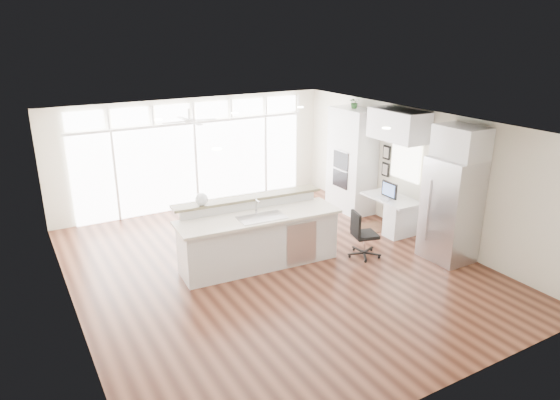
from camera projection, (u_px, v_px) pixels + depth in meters
floor at (274, 267)px, 9.43m from camera, size 7.00×8.00×0.02m
ceiling at (273, 125)px, 8.54m from camera, size 7.00×8.00×0.02m
wall_back at (194, 153)px, 12.26m from camera, size 7.00×0.04×2.70m
wall_front at (444, 297)px, 5.70m from camera, size 7.00×0.04×2.70m
wall_left at (66, 237)px, 7.33m from camera, size 0.04×8.00×2.70m
wall_right at (416, 172)px, 10.63m from camera, size 0.04×8.00×2.70m
glass_wall at (196, 166)px, 12.31m from camera, size 5.80×0.06×2.08m
transom_row at (193, 112)px, 11.87m from camera, size 5.90×0.06×0.40m
desk_window at (406, 161)px, 10.79m from camera, size 0.04×0.85×0.85m
ceiling_fan at (189, 116)px, 10.67m from camera, size 1.16×1.16×0.32m
recessed_lights at (267, 124)px, 8.71m from camera, size 3.40×3.00×0.02m
oven_cabinet at (352, 161)px, 11.98m from camera, size 0.64×1.20×2.50m
desk_nook at (390, 214)px, 11.02m from camera, size 0.72×1.30×0.76m
upper_cabinets at (399, 125)px, 10.40m from camera, size 0.64×1.30×0.64m
refrigerator at (451, 210)px, 9.46m from camera, size 0.76×0.90×2.00m
fridge_cabinet at (461, 142)px, 9.06m from camera, size 0.64×0.90×0.60m
framed_photos at (386, 161)px, 11.35m from camera, size 0.06×0.22×0.80m
kitchen_island at (259, 235)px, 9.29m from camera, size 3.15×1.36×1.22m
rug at (371, 228)px, 11.24m from camera, size 0.86×0.66×0.01m
office_chair at (365, 234)px, 9.70m from camera, size 0.58×0.56×0.93m
fishbowl at (202, 199)px, 9.00m from camera, size 0.25×0.25×0.23m
monitor at (389, 190)px, 10.80m from camera, size 0.09×0.46×0.38m
keyboard at (383, 199)px, 10.78m from camera, size 0.16×0.32×0.02m
potted_plant at (355, 104)px, 11.54m from camera, size 0.30×0.32×0.22m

